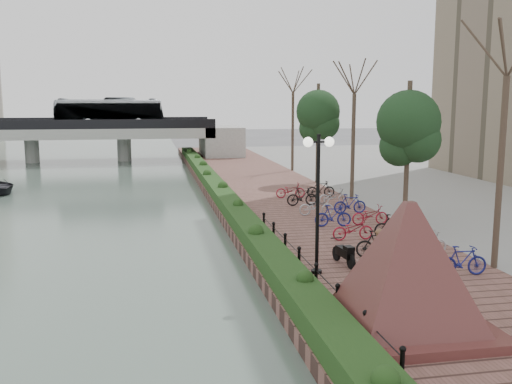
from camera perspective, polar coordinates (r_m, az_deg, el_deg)
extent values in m
plane|color=#59595B|center=(16.51, 2.22, -12.58)|extent=(220.00, 220.00, 0.00)
cube|color=brown|center=(33.81, 2.27, -0.90)|extent=(8.00, 75.00, 0.50)
cube|color=#1B3C15|center=(35.59, -3.97, 0.48)|extent=(1.10, 56.00, 0.60)
cylinder|color=black|center=(12.25, 14.40, -16.55)|extent=(0.10, 0.10, 0.70)
cylinder|color=black|center=(13.92, 10.85, -13.21)|extent=(0.10, 0.10, 0.70)
cylinder|color=black|center=(15.68, 8.15, -10.56)|extent=(0.10, 0.10, 0.70)
cylinder|color=black|center=(17.48, 6.03, -8.43)|extent=(0.10, 0.10, 0.70)
cylinder|color=black|center=(19.32, 4.33, -6.70)|extent=(0.10, 0.10, 0.70)
cylinder|color=black|center=(21.20, 2.93, -5.26)|extent=(0.10, 0.10, 0.70)
cylinder|color=black|center=(23.09, 1.77, -4.06)|extent=(0.10, 0.10, 0.70)
cylinder|color=black|center=(25.00, 0.79, -3.04)|extent=(0.10, 0.10, 0.70)
cube|color=#47261E|center=(15.06, 14.65, -12.56)|extent=(3.88, 3.88, 0.23)
pyramid|color=#47261E|center=(14.56, 14.90, -6.69)|extent=(6.13, 6.13, 2.97)
cylinder|color=black|center=(18.51, 6.18, -1.29)|extent=(0.12, 0.12, 4.56)
cylinder|color=black|center=(18.26, 6.29, 5.00)|extent=(0.70, 0.06, 0.06)
sphere|color=white|center=(18.16, 5.23, 4.99)|extent=(0.32, 0.32, 0.32)
sphere|color=white|center=(18.36, 7.34, 5.00)|extent=(0.32, 0.32, 0.32)
imported|color=brown|center=(18.37, 12.12, -6.12)|extent=(0.63, 0.43, 1.68)
imported|color=#A5A5A9|center=(18.93, 15.08, -7.01)|extent=(0.60, 1.71, 0.90)
imported|color=black|center=(21.21, 12.05, -5.03)|extent=(0.47, 1.66, 1.00)
imported|color=maroon|center=(23.57, 9.62, -3.66)|extent=(0.60, 1.71, 0.90)
imported|color=navy|center=(25.96, 7.65, -2.33)|extent=(0.47, 1.66, 1.00)
imported|color=#A5A5A9|center=(28.41, 6.01, -1.42)|extent=(0.60, 1.71, 0.90)
imported|color=black|center=(30.86, 4.64, -0.47)|extent=(0.47, 1.66, 1.00)
imported|color=maroon|center=(33.35, 3.47, 0.17)|extent=(0.60, 1.72, 0.90)
imported|color=navy|center=(19.75, 19.83, -6.42)|extent=(0.47, 1.66, 1.00)
imported|color=#A5A5A9|center=(21.97, 16.40, -4.85)|extent=(0.60, 1.71, 0.90)
imported|color=black|center=(24.23, 13.63, -3.33)|extent=(0.47, 1.66, 1.00)
imported|color=maroon|center=(26.58, 11.34, -2.27)|extent=(0.60, 1.71, 0.90)
imported|color=navy|center=(28.96, 9.43, -1.19)|extent=(0.47, 1.66, 1.00)
imported|color=#A5A5A9|center=(31.38, 7.81, -0.46)|extent=(0.60, 1.71, 0.90)
imported|color=black|center=(33.82, 6.43, 0.34)|extent=(0.47, 1.66, 1.00)
cube|color=gray|center=(61.15, -21.59, 5.52)|extent=(36.00, 8.00, 1.00)
cube|color=black|center=(57.28, -22.38, 6.23)|extent=(36.00, 0.15, 0.90)
cube|color=black|center=(64.94, -21.00, 6.57)|extent=(36.00, 0.15, 0.90)
cylinder|color=gray|center=(61.26, -21.50, 3.89)|extent=(1.40, 1.40, 2.50)
cylinder|color=gray|center=(60.21, -13.04, 4.21)|extent=(1.40, 1.40, 2.50)
imported|color=silver|center=(60.10, -14.41, 7.73)|extent=(2.52, 10.77, 3.00)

